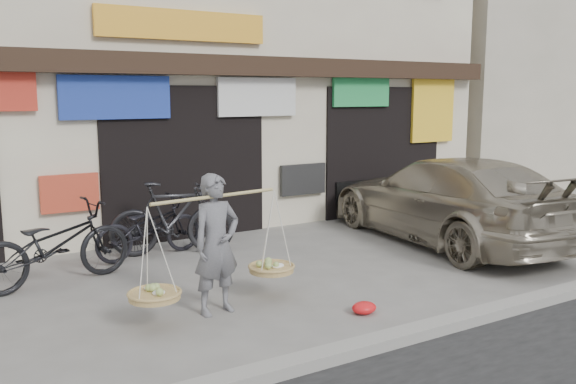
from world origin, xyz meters
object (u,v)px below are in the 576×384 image
bike_2 (149,227)px  suv (447,199)px  street_vendor (217,250)px  bike_0 (54,245)px  bike_1 (173,218)px

bike_2 → suv: 5.08m
street_vendor → bike_0: 2.55m
suv → bike_2: bearing=-13.2°
bike_1 → street_vendor: bearing=-173.0°
street_vendor → bike_0: bearing=115.5°
bike_0 → bike_1: size_ratio=1.07×
bike_2 → suv: suv is taller
suv → street_vendor: bearing=19.4°
bike_2 → bike_0: bearing=105.3°
bike_1 → suv: suv is taller
bike_0 → street_vendor: bearing=-158.0°
bike_0 → suv: 6.41m
bike_1 → suv: bearing=-92.8°
street_vendor → bike_2: street_vendor is taller
bike_0 → bike_2: (1.55, 0.73, -0.08)m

